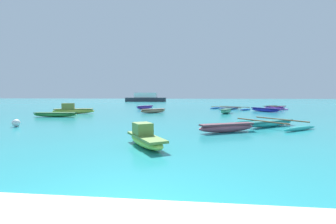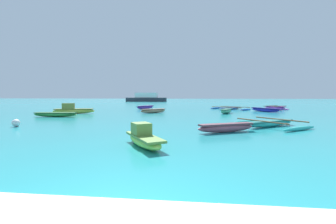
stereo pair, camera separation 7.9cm
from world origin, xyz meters
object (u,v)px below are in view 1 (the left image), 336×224
moored_boat_1 (145,107)px  moored_boat_6 (230,108)px  moored_boat_4 (271,123)px  moored_boat_7 (227,127)px  moored_boat_3 (153,111)px  moored_boat_5 (264,110)px  moored_boat_9 (73,110)px  moored_boat_8 (55,114)px  moored_boat_10 (226,111)px  mooring_buoy_0 (16,123)px  moored_boat_0 (274,108)px  moored_boat_2 (145,138)px  distant_ferry (146,98)px

moored_boat_1 → moored_boat_6: 10.71m
moored_boat_4 → moored_boat_7: 3.56m
moored_boat_3 → moored_boat_5: bearing=-23.5°
moored_boat_9 → moored_boat_1: bearing=41.1°
moored_boat_7 → moored_boat_8: bearing=127.9°
moored_boat_1 → moored_boat_10: size_ratio=1.18×
moored_boat_1 → moored_boat_3: (2.15, -6.36, -0.02)m
moored_boat_1 → mooring_buoy_0: 17.35m
moored_boat_3 → moored_boat_4: bearing=-84.7°
moored_boat_8 → moored_boat_10: bearing=14.1°
moored_boat_3 → moored_boat_6: 10.66m
moored_boat_6 → mooring_buoy_0: (-14.48, -16.94, 0.05)m
moored_boat_7 → moored_boat_6: bearing=54.5°
moored_boat_0 → moored_boat_5: moored_boat_0 is taller
moored_boat_3 → mooring_buoy_0: size_ratio=5.96×
moored_boat_4 → moored_boat_5: bearing=38.8°
moored_boat_1 → moored_boat_6: moored_boat_1 is taller
moored_boat_3 → moored_boat_5: (11.59, 2.85, 0.00)m
moored_boat_0 → moored_boat_4: 15.67m
moored_boat_1 → moored_boat_10: moored_boat_1 is taller
moored_boat_0 → moored_boat_6: 5.12m
moored_boat_6 → moored_boat_1: bearing=132.9°
moored_boat_4 → moored_boat_9: (-15.78, 7.29, 0.18)m
moored_boat_4 → moored_boat_8: 16.05m
moored_boat_10 → mooring_buoy_0: moored_boat_10 is taller
mooring_buoy_0 → moored_boat_6: bearing=49.5°
moored_boat_2 → moored_boat_3: (-2.22, 14.52, -0.05)m
moored_boat_9 → distant_ferry: (-1.66, 42.67, 0.66)m
moored_boat_6 → moored_boat_7: (-3.06, -17.58, 0.07)m
moored_boat_4 → mooring_buoy_0: size_ratio=10.39×
moored_boat_8 → moored_boat_0: bearing=21.9°
distant_ferry → moored_boat_7: bearing=-74.3°
moored_boat_9 → mooring_buoy_0: bearing=-94.9°
moored_boat_0 → mooring_buoy_0: moored_boat_0 is taller
moored_boat_2 → moored_boat_5: (9.37, 17.37, -0.04)m
moored_boat_7 → moored_boat_10: bearing=56.1°
moored_boat_3 → moored_boat_10: 7.15m
distant_ferry → moored_boat_9: bearing=-87.8°
moored_boat_8 → distant_ferry: (-1.93, 45.84, 0.81)m
moored_boat_5 → moored_boat_10: moored_boat_10 is taller
moored_boat_4 → moored_boat_3: bearing=97.1°
moored_boat_5 → moored_boat_10: size_ratio=1.40×
moored_boat_0 → moored_boat_7: bearing=-65.3°
moored_boat_3 → moored_boat_8: (-7.26, -4.86, -0.02)m
moored_boat_2 → moored_boat_4: moored_boat_2 is taller
moored_boat_2 → moored_boat_7: (3.27, 3.30, -0.04)m
moored_boat_0 → distant_ferry: bearing=173.3°
moored_boat_9 → mooring_buoy_0: (1.60, -8.89, -0.15)m
moored_boat_6 → moored_boat_7: moored_boat_7 is taller
moored_boat_6 → moored_boat_10: size_ratio=2.07×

